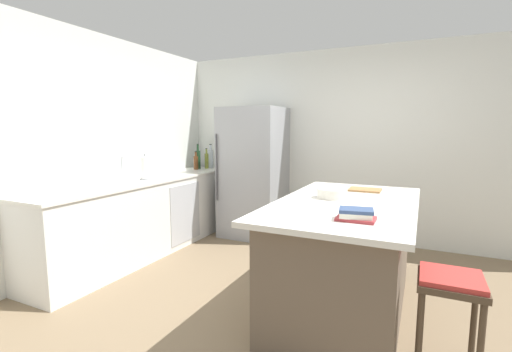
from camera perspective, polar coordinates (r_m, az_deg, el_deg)
name	(u,v)px	position (r m, az deg, el deg)	size (l,w,h in m)	color
ground_plane	(289,310)	(3.22, 5.34, -20.72)	(7.20, 7.20, 0.00)	#7A664C
wall_rear	(347,146)	(5.02, 14.42, 4.74)	(6.00, 0.10, 2.60)	silver
wall_left	(80,150)	(4.34, -26.51, 3.78)	(0.10, 6.00, 2.60)	silver
counter_run_left	(147,216)	(4.60, -17.20, -6.15)	(0.64, 3.03, 0.92)	silver
kitchen_island	(345,256)	(3.13, 14.09, -12.34)	(1.08, 1.93, 0.94)	brown
refrigerator	(253,172)	(5.04, -0.43, 0.58)	(0.83, 0.77, 1.83)	#93969B
bar_stool	(450,295)	(2.48, 28.82, -16.54)	(0.36, 0.36, 0.68)	#473828
sink_faucet	(123,168)	(4.32, -20.69, 1.15)	(0.15, 0.05, 0.30)	silver
paper_towel_roll	(145,168)	(4.46, -17.44, 1.18)	(0.14, 0.14, 0.31)	gray
soda_bottle	(211,158)	(5.58, -7.32, 2.86)	(0.08, 0.08, 0.37)	silver
olive_oil_bottle	(207,160)	(5.51, -7.97, 2.54)	(0.06, 0.06, 0.31)	olive
wine_bottle	(198,159)	(5.47, -9.33, 2.73)	(0.07, 0.07, 0.38)	#19381E
syrup_bottle	(196,162)	(5.38, -9.68, 2.20)	(0.07, 0.07, 0.28)	#5B3319
cookbook_stack	(356,215)	(2.40, 15.84, -6.03)	(0.24, 0.19, 0.08)	#A83338
mixing_bowl	(332,193)	(3.12, 12.16, -2.75)	(0.26, 0.26, 0.08)	silver
cutting_board	(365,190)	(3.57, 17.17, -2.13)	(0.30, 0.23, 0.02)	#9E7042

